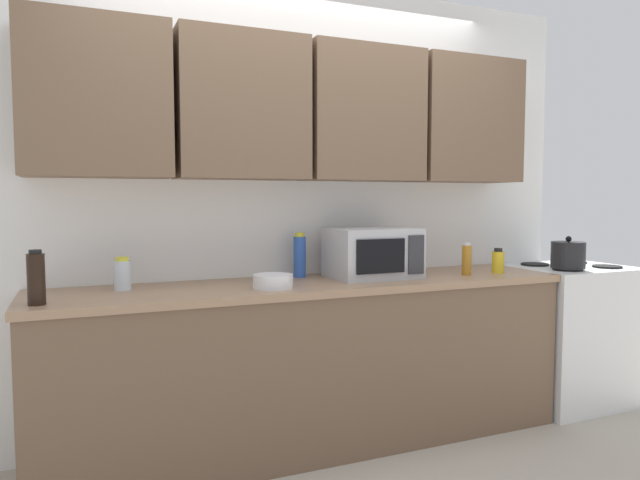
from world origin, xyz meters
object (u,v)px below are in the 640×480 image
Objects in this scene: bottle_yellow_mustard at (498,261)px; bottle_amber_vinegar at (467,260)px; stove_range at (568,333)px; bottle_soy_dark at (36,278)px; bottle_clear_tall at (123,274)px; bowl_ceramic_small at (273,281)px; kettle at (568,255)px; bottle_blue_cleaner at (300,256)px; microwave at (373,253)px.

bottle_yellow_mustard is 0.79× the size of bottle_amber_vinegar.
bottle_soy_dark is (-3.16, -0.16, 0.56)m from stove_range.
bowl_ceramic_small is at bearing -18.04° from bottle_clear_tall.
kettle is 1.70m from bottle_blue_cleaner.
stove_range is 5.59× the size of bottle_clear_tall.
bottle_clear_tall is (-0.96, -0.10, -0.04)m from bottle_blue_cleaner.
bottle_amber_vinegar reaches higher than bottle_clear_tall.
microwave is (-1.45, 0.04, 0.59)m from stove_range.
stove_range is 2.16m from bowl_ceramic_small.
kettle is at bearing 0.30° from bottle_soy_dark.
kettle reaches higher than bottle_yellow_mustard.
kettle is 1.93m from bowl_ceramic_small.
stove_range is 1.90× the size of microwave.
bottle_clear_tall is at bearing 36.52° from bottle_soy_dark.
bowl_ceramic_small is (-0.65, -0.15, -0.11)m from microwave.
bottle_blue_cleaner is (-1.16, 0.29, 0.05)m from bottle_yellow_mustard.
bottle_blue_cleaner is 1.09× the size of bottle_soy_dark.
bowl_ceramic_small is (-1.20, -0.03, -0.06)m from bottle_amber_vinegar.
microwave is at bearing 6.55° from bottle_soy_dark.
bottle_soy_dark is at bearing -177.75° from bowl_ceramic_small.
kettle is at bearing -0.77° from bowl_ceramic_small.
microwave is 0.57m from bottle_amber_vinegar.
microwave is 2.05× the size of bottle_soy_dark.
bottle_soy_dark reaches higher than kettle.
bottle_amber_vinegar reaches higher than bottle_yellow_mustard.
microwave is 2.94× the size of bottle_clear_tall.
bottle_amber_vinegar is at bearing 175.63° from kettle.
bottle_amber_vinegar is at bearing -179.47° from bottle_yellow_mustard.
microwave is at bearing 13.43° from bowl_ceramic_small.
kettle is at bearing -11.94° from bottle_blue_cleaner.
bottle_blue_cleaner is at bearing 155.57° from microwave.
bottle_yellow_mustard is at bearing 173.39° from kettle.
bottle_yellow_mustard is 0.74× the size of bowl_ceramic_small.
bottle_blue_cleaner reaches higher than kettle.
stove_range is at bearing 7.02° from bottle_yellow_mustard.
microwave is at bearing -3.11° from bottle_clear_tall.
bottle_blue_cleaner is at bearing 168.06° from kettle.
microwave is 0.42m from bottle_blue_cleaner.
bottle_amber_vinegar is 0.81× the size of bottle_soy_dark.
bottle_yellow_mustard is 2.14m from bottle_clear_tall.
bottle_yellow_mustard is at bearing -8.83° from microwave.
bottle_soy_dark is (-2.26, -0.07, 0.02)m from bottle_amber_vinegar.
bottle_soy_dark is at bearing -179.70° from kettle.
stove_range is 1.93m from bottle_blue_cleaner.
bottle_clear_tall is (-2.13, 0.19, 0.01)m from bottle_yellow_mustard.
bottle_blue_cleaner is (-1.66, 0.35, 0.03)m from kettle.
bottle_soy_dark is (-0.36, -0.27, 0.03)m from bottle_clear_tall.
bottle_clear_tall is at bearing 161.96° from bowl_ceramic_small.
kettle is at bearing -4.37° from bottle_amber_vinegar.
bottle_blue_cleaner is 1.26× the size of bowl_ceramic_small.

